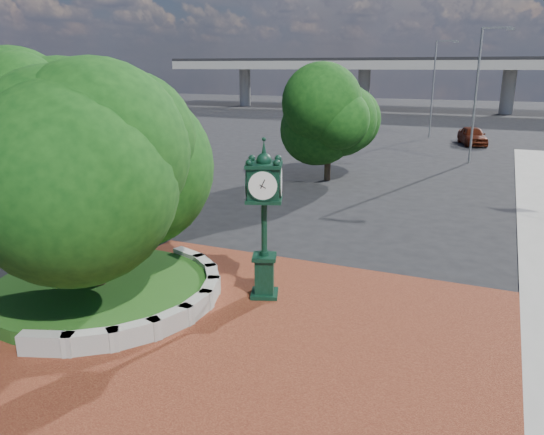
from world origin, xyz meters
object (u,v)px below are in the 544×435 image
(parked_car, at_px, (472,136))
(street_lamp_far, at_px, (436,82))
(post_clock, at_px, (264,214))
(street_lamp_near, at_px, (480,86))

(parked_car, relative_size, street_lamp_far, 0.52)
(post_clock, distance_m, street_lamp_near, 25.88)
(post_clock, height_order, street_lamp_near, street_lamp_near)
(street_lamp_far, bearing_deg, street_lamp_near, -71.40)
(post_clock, xyz_separation_m, parked_car, (3.42, 34.67, -1.71))
(parked_car, bearing_deg, street_lamp_near, -103.08)
(parked_car, bearing_deg, street_lamp_far, 118.34)
(parked_car, distance_m, street_lamp_near, 10.24)
(post_clock, height_order, parked_car, post_clock)
(post_clock, relative_size, street_lamp_far, 0.52)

